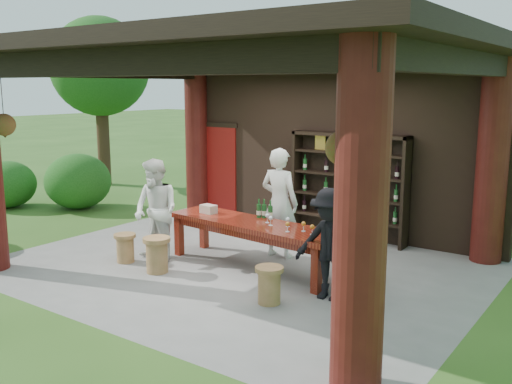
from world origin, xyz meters
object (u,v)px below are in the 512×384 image
Objects in this scene: stool_near_left at (157,254)px; tasting_table at (253,229)px; stool_near_right at (269,284)px; guest_woman at (156,211)px; wine_shelf at (348,187)px; guest_man at (330,244)px; host at (279,203)px; napkin_basket at (209,209)px; stool_far_left at (125,247)px.

tasting_table is at bearing 44.10° from stool_near_left.
guest_woman is (-2.58, 0.51, 0.58)m from stool_near_right.
wine_shelf reaches higher than guest_man.
tasting_table is 1.85× the size of guest_woman.
host reaches higher than napkin_basket.
guest_woman is at bearing -128.19° from napkin_basket.
stool_near_right is 2.43m from napkin_basket.
wine_shelf is 2.50m from tasting_table.
guest_woman reaches higher than stool_near_left.
napkin_basket reaches higher than stool_near_right.
guest_woman is (0.36, 0.37, 0.60)m from stool_far_left.
stool_near_right is at bearing -135.19° from guest_man.
wine_shelf is 2.75m from napkin_basket.
stool_far_left is at bearing 40.55° from host.
stool_far_left is at bearing -129.70° from guest_woman.
guest_woman is (-1.53, -1.36, -0.08)m from host.
stool_far_left is (-2.34, -3.40, -0.76)m from wine_shelf.
wine_shelf reaches higher than stool_far_left.
host reaches higher than guest_woman.
napkin_basket is at bearing 165.49° from guest_man.
wine_shelf is 1.73m from host.
wine_shelf is at bearing 58.60° from napkin_basket.
tasting_table reaches higher than stool_near_right.
guest_man reaches higher than napkin_basket.
tasting_table is at bearing -4.66° from napkin_basket.
tasting_table is at bearing 133.49° from stool_near_right.
guest_man is 2.68m from napkin_basket.
stool_near_right is at bearing -46.51° from tasting_table.
stool_near_right is at bearing -30.36° from napkin_basket.
tasting_table is 6.61× the size of stool_far_left.
napkin_basket is at bearing -121.40° from wine_shelf.
host is at bearing 42.54° from stool_far_left.
wine_shelf is 3.87m from stool_near_left.
stool_far_left is 1.50m from napkin_basket.
host is 1.10× the size of guest_woman.
host reaches higher than tasting_table.
guest_woman reaches higher than guest_man.
stool_near_left is 2.20m from host.
tasting_table is 1.55m from stool_near_left.
wine_shelf is 4.79× the size of stool_far_left.
napkin_basket reaches higher than stool_near_left.
stool_near_left is at bearing -170.47° from guest_man.
host reaches higher than stool_far_left.
stool_far_left is 0.79m from guest_woman.
napkin_basket is at bearing 84.73° from stool_near_left.
stool_near_right is 0.33× the size of guest_man.
guest_woman is at bearing -179.98° from guest_man.
tasting_table reaches higher than stool_far_left.
stool_far_left is 1.83× the size of napkin_basket.
napkin_basket is at bearing 149.64° from stool_near_right.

